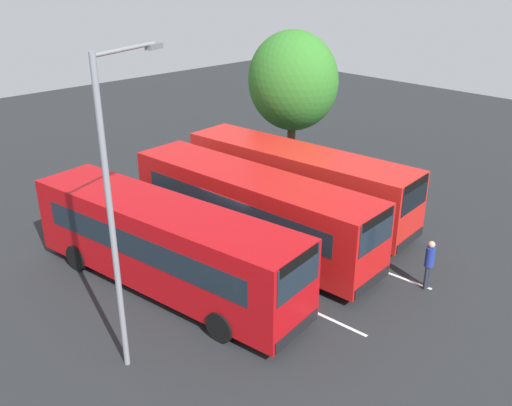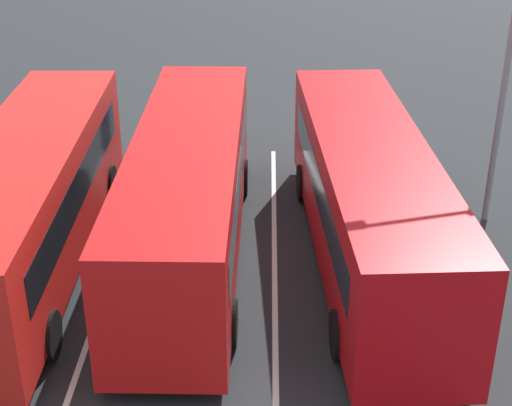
# 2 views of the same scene
# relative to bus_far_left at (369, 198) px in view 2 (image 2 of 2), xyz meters

# --- Properties ---
(ground_plane) EXTENTS (67.77, 67.77, 0.00)m
(ground_plane) POSITION_rel_bus_far_left_xyz_m (-0.33, 4.01, -1.69)
(ground_plane) COLOR #232628
(bus_far_left) EXTENTS (11.07, 3.96, 3.06)m
(bus_far_left) POSITION_rel_bus_far_left_xyz_m (0.00, 0.00, 0.00)
(bus_far_left) COLOR #B70C11
(bus_far_left) RESTS_ON ground
(bus_center_left) EXTENTS (11.00, 3.24, 3.06)m
(bus_center_left) POSITION_rel_bus_far_left_xyz_m (-0.09, 4.16, 0.00)
(bus_center_left) COLOR red
(bus_center_left) RESTS_ON ground
(bus_center_right) EXTENTS (11.03, 3.46, 3.06)m
(bus_center_right) POSITION_rel_bus_far_left_xyz_m (-0.87, 7.66, 0.00)
(bus_center_right) COLOR red
(bus_center_right) RESTS_ON ground
(pedestrian) EXTENTS (0.32, 0.32, 1.83)m
(pedestrian) POSITION_rel_bus_far_left_xyz_m (6.30, 6.40, -0.61)
(pedestrian) COLOR #232833
(pedestrian) RESTS_ON ground
(street_lamp) EXTENTS (1.16, 2.61, 8.57)m
(street_lamp) POSITION_rel_bus_far_left_xyz_m (2.43, -2.95, 3.23)
(street_lamp) COLOR gray
(street_lamp) RESTS_ON ground
(lane_stripe_outer_left) EXTENTS (13.64, 1.29, 0.01)m
(lane_stripe_outer_left) POSITION_rel_bus_far_left_xyz_m (-0.33, 2.11, -1.69)
(lane_stripe_outer_left) COLOR silver
(lane_stripe_outer_left) RESTS_ON ground
(lane_stripe_inner_left) EXTENTS (13.64, 1.29, 0.01)m
(lane_stripe_inner_left) POSITION_rel_bus_far_left_xyz_m (-0.33, 5.91, -1.69)
(lane_stripe_inner_left) COLOR silver
(lane_stripe_inner_left) RESTS_ON ground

